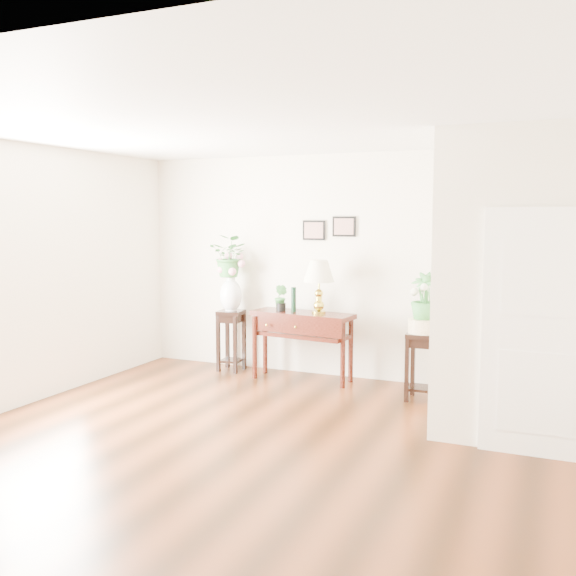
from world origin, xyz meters
The scene contains 20 objects.
floor centered at (0.00, 0.00, 0.00)m, with size 6.00×5.50×0.02m, color #5C2911.
ceiling centered at (0.00, 0.00, 2.80)m, with size 6.00×5.50×0.02m, color white.
wall_back centered at (0.00, 2.75, 1.40)m, with size 6.00×0.02×2.80m, color white.
wall_front centered at (0.00, -2.75, 1.40)m, with size 6.00×0.02×2.80m, color white.
wall_left centered at (-3.00, 0.00, 1.40)m, with size 0.02×5.50×2.80m, color white.
partition centered at (2.10, 1.77, 1.40)m, with size 1.80×1.95×2.80m, color white.
door centered at (2.10, 0.78, 1.05)m, with size 0.90×0.05×2.10m, color white.
art_print_left centered at (-0.65, 2.73, 1.85)m, with size 0.30×0.02×0.25m, color black.
art_print_right centered at (-0.25, 2.73, 1.90)m, with size 0.30×0.02×0.25m, color black.
wall_ornament centered at (1.16, 1.90, 2.05)m, with size 0.51×0.51×0.07m, color #D4893D.
console_table centered at (-0.65, 2.35, 0.43)m, with size 1.28×0.43×0.85m, color black.
table_lamp centered at (-0.44, 2.35, 1.20)m, with size 0.38×0.38×0.66m, color gold.
green_vase centered at (-0.77, 2.35, 1.02)m, with size 0.06×0.06×0.31m, color black.
potted_plant centered at (-0.94, 2.35, 1.01)m, with size 0.17×0.14×0.32m, color #378238.
plant_stand_a centered at (-1.70, 2.46, 0.40)m, with size 0.31×0.31×0.80m, color black.
porcelain_vase centered at (-1.70, 2.46, 1.02)m, with size 0.29×0.29×0.50m, color white, non-canonical shape.
lily_arrangement centered at (-1.70, 2.46, 1.47)m, with size 0.50×0.43×0.55m, color #378238.
plant_stand_b centered at (0.90, 2.07, 0.38)m, with size 0.36×0.36×0.75m, color black.
ceramic_bowl centered at (0.90, 2.07, 0.83)m, with size 0.35×0.35×0.16m, color beige.
narcissus centered at (0.90, 2.07, 1.15)m, with size 0.31×0.31×0.55m, color #378238.
Camera 1 is at (2.27, -4.87, 2.02)m, focal length 40.00 mm.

